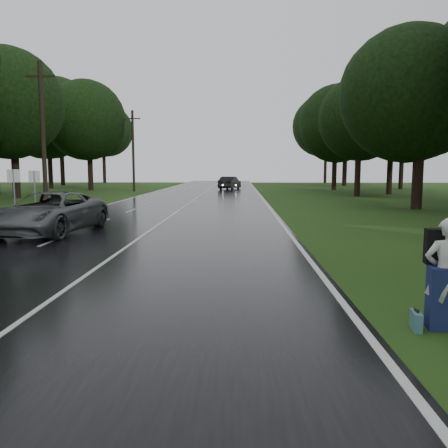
# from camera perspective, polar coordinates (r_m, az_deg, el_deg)

# --- Properties ---
(ground) EXTENTS (160.00, 160.00, 0.00)m
(ground) POSITION_cam_1_polar(r_m,az_deg,el_deg) (9.44, -22.03, -9.93)
(ground) COLOR #244514
(ground) RESTS_ON ground
(road) EXTENTS (12.00, 140.00, 0.04)m
(road) POSITION_cam_1_polar(r_m,az_deg,el_deg) (28.61, -5.70, 1.61)
(road) COLOR black
(road) RESTS_ON ground
(lane_center) EXTENTS (0.12, 140.00, 0.01)m
(lane_center) POSITION_cam_1_polar(r_m,az_deg,el_deg) (28.61, -5.70, 1.66)
(lane_center) COLOR silver
(lane_center) RESTS_ON road
(grey_car) EXTENTS (3.44, 6.32, 1.68)m
(grey_car) POSITION_cam_1_polar(r_m,az_deg,el_deg) (19.83, -20.87, 1.34)
(grey_car) COLOR #525557
(grey_car) RESTS_ON road
(far_car) EXTENTS (2.91, 5.16, 1.61)m
(far_car) POSITION_cam_1_polar(r_m,az_deg,el_deg) (58.08, 0.72, 5.14)
(far_car) COLOR black
(far_car) RESTS_ON road
(hitchhiker) EXTENTS (0.73, 0.67, 1.87)m
(hitchhiker) POSITION_cam_1_polar(r_m,az_deg,el_deg) (8.40, 25.85, -6.05)
(hitchhiker) COLOR silver
(hitchhiker) RESTS_ON ground
(suitcase) EXTENTS (0.19, 0.45, 0.31)m
(suitcase) POSITION_cam_1_polar(r_m,az_deg,el_deg) (8.35, 22.82, -11.06)
(suitcase) COLOR teal
(suitcase) RESTS_ON ground
(utility_pole_mid) EXTENTS (1.80, 0.28, 9.23)m
(utility_pole_mid) POSITION_cam_1_polar(r_m,az_deg,el_deg) (31.28, -21.23, 1.59)
(utility_pole_mid) COLOR black
(utility_pole_mid) RESTS_ON ground
(utility_pole_far) EXTENTS (1.80, 0.28, 9.29)m
(utility_pole_far) POSITION_cam_1_polar(r_m,az_deg,el_deg) (54.66, -11.13, 4.02)
(utility_pole_far) COLOR black
(utility_pole_far) RESTS_ON ground
(road_sign_a) EXTENTS (0.63, 0.10, 2.61)m
(road_sign_a) POSITION_cam_1_polar(r_m,az_deg,el_deg) (24.70, -24.49, 0.13)
(road_sign_a) COLOR white
(road_sign_a) RESTS_ON ground
(road_sign_b) EXTENTS (0.61, 0.10, 2.55)m
(road_sign_b) POSITION_cam_1_polar(r_m,az_deg,el_deg) (26.73, -22.35, 0.71)
(road_sign_b) COLOR white
(road_sign_b) RESTS_ON ground
(tree_left_e) EXTENTS (9.00, 9.00, 14.06)m
(tree_left_e) POSITION_cam_1_polar(r_m,az_deg,el_deg) (45.77, -24.38, 2.99)
(tree_left_e) COLOR black
(tree_left_e) RESTS_ON ground
(tree_left_f) EXTENTS (9.26, 9.26, 14.47)m
(tree_left_f) POSITION_cam_1_polar(r_m,az_deg,el_deg) (59.16, -16.24, 4.08)
(tree_left_f) COLOR black
(tree_left_f) RESTS_ON ground
(tree_right_d) EXTENTS (7.97, 7.97, 12.45)m
(tree_right_d) POSITION_cam_1_polar(r_m,az_deg,el_deg) (32.58, 22.81, 1.71)
(tree_right_d) COLOR black
(tree_right_d) RESTS_ON ground
(tree_right_e) EXTENTS (8.39, 8.39, 13.10)m
(tree_right_e) POSITION_cam_1_polar(r_m,az_deg,el_deg) (45.86, 16.22, 3.34)
(tree_right_e) COLOR black
(tree_right_e) RESTS_ON ground
(tree_right_f) EXTENTS (8.71, 8.71, 13.60)m
(tree_right_f) POSITION_cam_1_polar(r_m,az_deg,el_deg) (58.24, 13.52, 4.13)
(tree_right_f) COLOR black
(tree_right_f) RESTS_ON ground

